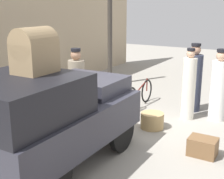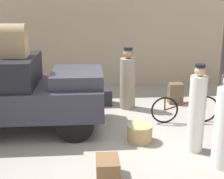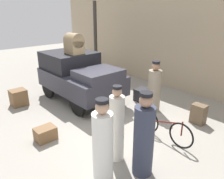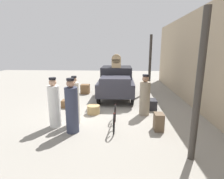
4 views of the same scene
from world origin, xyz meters
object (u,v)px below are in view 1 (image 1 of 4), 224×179
(suitcase_tan_flat, at_px, (48,109))
(porter_standing_middle, at_px, (219,88))
(truck, at_px, (47,114))
(trunk_umber_medium, at_px, (98,88))
(suitcase_small_leather, at_px, (203,147))
(porter_lifting_near_truck, at_px, (194,81))
(conductor_in_dark_uniform, at_px, (77,84))
(trunk_on_truck_roof, at_px, (34,50))
(wicker_basket, at_px, (152,120))
(bicycle, at_px, (139,95))
(porter_carrying_trunk, at_px, (189,87))

(suitcase_tan_flat, bearing_deg, porter_standing_middle, -60.79)
(truck, relative_size, trunk_umber_medium, 5.51)
(trunk_umber_medium, bearing_deg, suitcase_small_leather, -120.20)
(porter_lifting_near_truck, bearing_deg, suitcase_small_leather, -159.16)
(porter_standing_middle, height_order, conductor_in_dark_uniform, porter_standing_middle)
(suitcase_tan_flat, distance_m, trunk_on_truck_roof, 3.19)
(truck, bearing_deg, trunk_umber_medium, 21.51)
(suitcase_tan_flat, distance_m, suitcase_small_leather, 3.91)
(wicker_basket, relative_size, suitcase_tan_flat, 0.88)
(conductor_in_dark_uniform, distance_m, trunk_on_truck_roof, 3.29)
(wicker_basket, relative_size, suitcase_small_leather, 1.03)
(truck, height_order, porter_lifting_near_truck, porter_lifting_near_truck)
(truck, bearing_deg, suitcase_small_leather, -52.12)
(truck, xyz_separation_m, conductor_in_dark_uniform, (2.54, 1.27, -0.19))
(truck, xyz_separation_m, porter_standing_middle, (3.88, -2.04, -0.16))
(trunk_umber_medium, height_order, suitcase_small_leather, trunk_umber_medium)
(wicker_basket, xyz_separation_m, porter_lifting_near_truck, (1.73, -0.42, 0.65))
(trunk_umber_medium, xyz_separation_m, trunk_on_truck_roof, (-4.19, -1.58, 1.79))
(wicker_basket, xyz_separation_m, trunk_on_truck_roof, (-2.74, 0.89, 1.90))
(trunk_on_truck_roof, bearing_deg, porter_lifting_near_truck, -16.33)
(porter_standing_middle, height_order, suitcase_small_leather, porter_standing_middle)
(porter_standing_middle, relative_size, trunk_umber_medium, 2.96)
(porter_standing_middle, distance_m, suitcase_small_leather, 2.22)
(porter_lifting_near_truck, relative_size, trunk_umber_medium, 3.04)
(porter_standing_middle, relative_size, suitcase_tan_flat, 2.90)
(porter_standing_middle, relative_size, suitcase_small_leather, 3.40)
(suitcase_small_leather, bearing_deg, trunk_on_truck_roof, 130.81)
(truck, distance_m, suitcase_tan_flat, 2.56)
(truck, height_order, trunk_umber_medium, truck)
(bicycle, xyz_separation_m, wicker_basket, (-1.28, -0.96, -0.17))
(porter_standing_middle, xyz_separation_m, suitcase_small_leather, (-2.12, -0.22, -0.63))
(wicker_basket, bearing_deg, trunk_on_truck_roof, 162.03)
(porter_carrying_trunk, height_order, conductor_in_dark_uniform, porter_carrying_trunk)
(porter_lifting_near_truck, bearing_deg, wicker_basket, 166.33)
(bicycle, xyz_separation_m, suitcase_small_leather, (-2.06, -2.34, -0.17))
(truck, bearing_deg, porter_carrying_trunk, -21.27)
(truck, height_order, wicker_basket, truck)
(suitcase_tan_flat, relative_size, trunk_umber_medium, 1.02)
(trunk_on_truck_roof, bearing_deg, suitcase_tan_flat, 39.25)
(porter_carrying_trunk, bearing_deg, wicker_basket, 153.97)
(porter_lifting_near_truck, distance_m, trunk_on_truck_roof, 4.82)
(truck, distance_m, bicycle, 3.87)
(porter_carrying_trunk, bearing_deg, trunk_on_truck_roof, 159.73)
(trunk_umber_medium, height_order, trunk_on_truck_roof, trunk_on_truck_roof)
(porter_lifting_near_truck, xyz_separation_m, suitcase_small_leather, (-2.51, -0.96, -0.65))
(conductor_in_dark_uniform, relative_size, trunk_on_truck_roof, 2.36)
(bicycle, height_order, wicker_basket, bicycle)
(truck, relative_size, trunk_on_truck_roof, 4.52)
(suitcase_tan_flat, height_order, suitcase_small_leather, suitcase_tan_flat)
(suitcase_tan_flat, bearing_deg, bicycle, -38.14)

